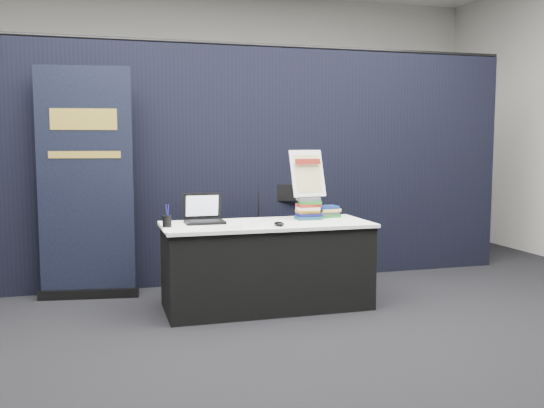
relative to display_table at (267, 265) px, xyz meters
The scene contains 15 objects.
floor 0.67m from the display_table, 90.00° to the right, with size 8.00×8.00×0.00m, color black.
wall_back 3.71m from the display_table, 90.00° to the left, with size 8.00×0.02×3.50m, color #B1AFA7.
drape_partition 1.33m from the display_table, 90.00° to the left, with size 6.00×0.08×2.40m, color black.
display_table is the anchor object (origin of this frame).
laptop 0.70m from the display_table, 163.86° to the left, with size 0.34×0.27×0.25m.
mouse 0.46m from the display_table, 79.26° to the right, with size 0.07×0.12×0.04m, color black.
brochure_left 0.91m from the display_table, 162.19° to the right, with size 0.26×0.19×0.00m, color white.
brochure_mid 0.68m from the display_table, 152.02° to the right, with size 0.25×0.18×0.00m, color silver.
brochure_right 0.59m from the display_table, 157.10° to the right, with size 0.32×0.22×0.00m, color silver.
pen_cup 0.96m from the display_table, behind, with size 0.07×0.07×0.10m, color black.
book_stack_tall 0.65m from the display_table, 16.74° to the left, with size 0.22×0.18×0.20m.
book_stack_short 0.80m from the display_table, 17.99° to the left, with size 0.20×0.16×0.11m.
info_sign 0.91m from the display_table, 20.40° to the left, with size 0.34×0.18×0.44m.
pullup_banner 1.78m from the display_table, 152.79° to the left, with size 0.91×0.23×2.13m.
stacking_chair 0.96m from the display_table, 64.05° to the left, with size 0.58×0.59×1.00m.
Camera 1 is at (-1.40, -4.45, 1.46)m, focal length 40.00 mm.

